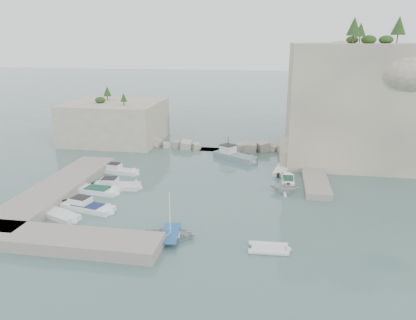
% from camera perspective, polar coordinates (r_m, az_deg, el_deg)
% --- Properties ---
extents(ground, '(400.00, 400.00, 0.00)m').
position_cam_1_polar(ground, '(46.40, -1.26, -5.65)').
color(ground, '#486C66').
rests_on(ground, ground).
extents(cliff_east, '(26.00, 22.00, 17.00)m').
position_cam_1_polar(cliff_east, '(67.38, 22.49, 7.64)').
color(cliff_east, beige).
rests_on(cliff_east, ground).
extents(cliff_terrace, '(8.00, 10.00, 2.50)m').
position_cam_1_polar(cliff_terrace, '(62.48, 13.75, 1.00)').
color(cliff_terrace, beige).
rests_on(cliff_terrace, ground).
extents(outcrop_west, '(16.00, 14.00, 7.00)m').
position_cam_1_polar(outcrop_west, '(74.18, -12.90, 5.28)').
color(outcrop_west, beige).
rests_on(outcrop_west, ground).
extents(quay_west, '(5.00, 24.00, 1.10)m').
position_cam_1_polar(quay_west, '(51.19, -20.57, -3.92)').
color(quay_west, '#9E9689').
rests_on(quay_west, ground).
extents(quay_south, '(18.00, 4.00, 1.10)m').
position_cam_1_polar(quay_south, '(38.76, -19.93, -10.55)').
color(quay_south, '#9E9689').
rests_on(quay_south, ground).
extents(ledge_east, '(3.00, 16.00, 0.80)m').
position_cam_1_polar(ledge_east, '(55.14, 14.70, -2.09)').
color(ledge_east, '#9E9689').
rests_on(ledge_east, ground).
extents(breakwater, '(28.00, 3.00, 1.40)m').
position_cam_1_polar(breakwater, '(66.95, 1.48, 2.03)').
color(breakwater, beige).
rests_on(breakwater, ground).
extents(motorboat_a, '(6.02, 2.62, 1.40)m').
position_cam_1_polar(motorboat_a, '(56.81, -12.34, -1.80)').
color(motorboat_a, silver).
rests_on(motorboat_a, ground).
extents(motorboat_b, '(6.45, 2.62, 1.40)m').
position_cam_1_polar(motorboat_b, '(51.25, -12.70, -3.87)').
color(motorboat_b, silver).
rests_on(motorboat_b, ground).
extents(motorboat_c, '(5.88, 2.81, 0.70)m').
position_cam_1_polar(motorboat_c, '(50.38, -15.23, -4.42)').
color(motorboat_c, white).
rests_on(motorboat_c, ground).
extents(motorboat_d, '(6.84, 3.36, 1.40)m').
position_cam_1_polar(motorboat_d, '(45.78, -16.52, -6.70)').
color(motorboat_d, white).
rests_on(motorboat_d, ground).
extents(motorboat_e, '(4.75, 3.40, 0.70)m').
position_cam_1_polar(motorboat_e, '(44.51, -19.86, -7.71)').
color(motorboat_e, white).
rests_on(motorboat_e, ground).
extents(rowboat, '(5.06, 3.89, 0.97)m').
position_cam_1_polar(rowboat, '(38.21, -5.30, -10.87)').
color(rowboat, silver).
rests_on(rowboat, ground).
extents(inflatable_dinghy, '(3.86, 2.00, 0.44)m').
position_cam_1_polar(inflatable_dinghy, '(36.47, 8.47, -12.43)').
color(inflatable_dinghy, silver).
rests_on(inflatable_dinghy, ground).
extents(tender_east_a, '(3.66, 3.24, 1.79)m').
position_cam_1_polar(tender_east_a, '(49.46, 10.69, -4.50)').
color(tender_east_a, silver).
rests_on(tender_east_a, ground).
extents(tender_east_b, '(1.57, 4.53, 0.70)m').
position_cam_1_polar(tender_east_b, '(52.93, 11.16, -3.10)').
color(tender_east_b, white).
rests_on(tender_east_b, ground).
extents(tender_east_c, '(2.59, 5.47, 0.70)m').
position_cam_1_polar(tender_east_c, '(56.78, 10.29, -1.69)').
color(tender_east_c, silver).
rests_on(tender_east_c, ground).
extents(tender_east_d, '(4.34, 2.62, 1.57)m').
position_cam_1_polar(tender_east_d, '(59.77, 12.36, -0.87)').
color(tender_east_d, silver).
rests_on(tender_east_d, ground).
extents(work_boat, '(7.69, 6.15, 2.20)m').
position_cam_1_polar(work_boat, '(61.81, 3.80, 0.07)').
color(work_boat, slate).
rests_on(work_boat, ground).
extents(rowboat_mast, '(0.10, 0.10, 4.20)m').
position_cam_1_polar(rowboat_mast, '(37.09, -5.41, -7.33)').
color(rowboat_mast, white).
rests_on(rowboat_mast, rowboat).
extents(vegetation, '(53.48, 13.88, 13.40)m').
position_cam_1_polar(vegetation, '(67.20, 18.69, 16.10)').
color(vegetation, '#1E4219').
rests_on(vegetation, ground).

